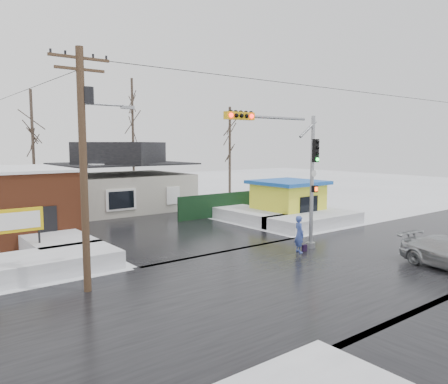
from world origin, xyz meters
TOP-DOWN VIEW (x-y plane):
  - ground at (0.00, 0.00)m, footprint 120.00×120.00m
  - road_ns at (0.00, 0.00)m, footprint 10.00×120.00m
  - road_ew at (0.00, 0.00)m, footprint 120.00×10.00m
  - snowbank_nw at (-9.00, 7.00)m, footprint 7.00×3.00m
  - snowbank_ne at (9.00, 7.00)m, footprint 7.00×3.00m
  - snowbank_nside_w at (-7.00, 12.00)m, footprint 3.00×8.00m
  - snowbank_nside_e at (7.00, 12.00)m, footprint 3.00×8.00m
  - traffic_signal at (2.43, 2.97)m, footprint 6.05×0.68m
  - utility_pole at (-7.93, 3.50)m, footprint 3.15×0.44m
  - marquee_sign at (-9.00, 9.49)m, footprint 2.20×0.21m
  - house at (2.00, 22.00)m, footprint 10.40×8.40m
  - kiosk at (9.50, 9.99)m, footprint 4.60×4.60m
  - fence at (6.50, 14.00)m, footprint 8.00×0.12m
  - tree_far_left at (-4.00, 26.00)m, footprint 3.00×3.00m
  - tree_far_mid at (6.00, 28.00)m, footprint 3.00×3.00m
  - tree_far_right at (12.00, 20.00)m, footprint 3.00×3.00m
  - pedestrian at (2.74, 2.68)m, footprint 0.67×0.81m
  - shopping_bag at (3.10, 2.63)m, footprint 0.29×0.14m

SIDE VIEW (x-z plane):
  - ground at x=0.00m, z-range 0.00..0.00m
  - road_ns at x=0.00m, z-range 0.00..0.02m
  - road_ew at x=0.00m, z-range 0.00..0.02m
  - shopping_bag at x=3.10m, z-range 0.00..0.35m
  - snowbank_nw at x=-9.00m, z-range 0.00..0.80m
  - snowbank_ne at x=9.00m, z-range 0.00..0.80m
  - snowbank_nside_w at x=-7.00m, z-range 0.00..0.80m
  - snowbank_nside_e at x=7.00m, z-range 0.00..0.80m
  - fence at x=6.50m, z-range 0.00..1.80m
  - pedestrian at x=2.74m, z-range 0.00..1.90m
  - kiosk at x=9.50m, z-range 0.03..2.90m
  - marquee_sign at x=-9.00m, z-range 0.65..3.20m
  - house at x=2.00m, z-range -0.26..5.50m
  - traffic_signal at x=2.43m, z-range 1.04..8.04m
  - utility_pole at x=-7.93m, z-range 0.61..9.61m
  - tree_far_right at x=12.00m, z-range 2.66..11.66m
  - tree_far_left at x=-4.00m, z-range 2.95..12.95m
  - tree_far_mid at x=6.00m, z-range 3.54..15.54m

